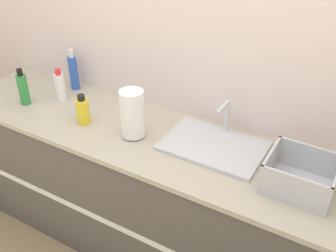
% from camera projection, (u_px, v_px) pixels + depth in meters
% --- Properties ---
extents(wall_back, '(4.96, 0.06, 2.60)m').
position_uv_depth(wall_back, '(179.00, 46.00, 2.22)').
color(wall_back, silver).
rests_on(wall_back, ground_plane).
extents(counter_cabinet, '(2.58, 0.64, 0.89)m').
position_uv_depth(counter_cabinet, '(150.00, 194.00, 2.43)').
color(counter_cabinet, '#514C47').
rests_on(counter_cabinet, ground_plane).
extents(sink, '(0.53, 0.36, 0.21)m').
position_uv_depth(sink, '(214.00, 145.00, 2.08)').
color(sink, silver).
rests_on(sink, counter_cabinet).
extents(paper_towel_roll, '(0.13, 0.13, 0.28)m').
position_uv_depth(paper_towel_roll, '(132.00, 114.00, 2.11)').
color(paper_towel_roll, '#4C4C51').
rests_on(paper_towel_roll, counter_cabinet).
extents(dish_rack, '(0.30, 0.27, 0.16)m').
position_uv_depth(dish_rack, '(300.00, 178.00, 1.79)').
color(dish_rack, '#B7BABF').
rests_on(dish_rack, counter_cabinet).
extents(bottle_yellow, '(0.08, 0.08, 0.18)m').
position_uv_depth(bottle_yellow, '(83.00, 111.00, 2.26)').
color(bottle_yellow, yellow).
rests_on(bottle_yellow, counter_cabinet).
extents(bottle_blue, '(0.06, 0.06, 0.28)m').
position_uv_depth(bottle_blue, '(73.00, 72.00, 2.60)').
color(bottle_blue, '#2D56B7').
rests_on(bottle_blue, counter_cabinet).
extents(bottle_green, '(0.06, 0.06, 0.24)m').
position_uv_depth(bottle_green, '(23.00, 89.00, 2.44)').
color(bottle_green, '#2D8C3D').
rests_on(bottle_green, counter_cabinet).
extents(bottle_white_spray, '(0.06, 0.06, 0.22)m').
position_uv_depth(bottle_white_spray, '(60.00, 87.00, 2.48)').
color(bottle_white_spray, white).
rests_on(bottle_white_spray, counter_cabinet).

